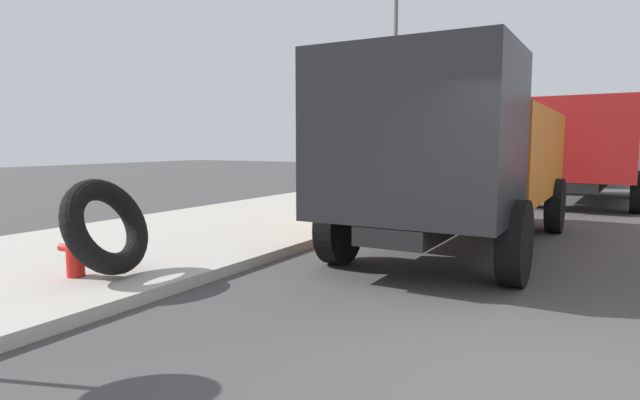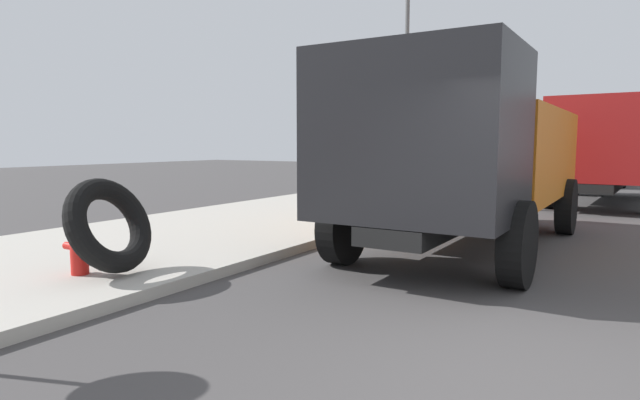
{
  "view_description": "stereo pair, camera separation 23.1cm",
  "coord_description": "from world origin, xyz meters",
  "px_view_note": "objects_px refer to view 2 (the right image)",
  "views": [
    {
      "loc": [
        -4.13,
        -0.52,
        1.79
      ],
      "look_at": [
        1.44,
        2.63,
        1.11
      ],
      "focal_mm": 29.46,
      "sensor_mm": 36.0,
      "label": 1
    },
    {
      "loc": [
        -4.01,
        -0.72,
        1.79
      ],
      "look_at": [
        1.44,
        2.63,
        1.11
      ],
      "focal_mm": 29.46,
      "sensor_mm": 36.0,
      "label": 2
    }
  ],
  "objects_px": {
    "loose_tire": "(110,225)",
    "dump_truck_orange": "(469,154)",
    "street_light_pole": "(406,90)",
    "fire_hydrant": "(79,244)",
    "dump_truck_red": "(593,148)",
    "dump_truck_gray": "(609,150)"
  },
  "relations": [
    {
      "from": "fire_hydrant",
      "to": "dump_truck_orange",
      "type": "height_order",
      "value": "dump_truck_orange"
    },
    {
      "from": "fire_hydrant",
      "to": "street_light_pole",
      "type": "xyz_separation_m",
      "value": [
        9.91,
        -0.26,
        2.74
      ]
    },
    {
      "from": "dump_truck_red",
      "to": "street_light_pole",
      "type": "bearing_deg",
      "value": 163.75
    },
    {
      "from": "loose_tire",
      "to": "dump_truck_red",
      "type": "xyz_separation_m",
      "value": [
        22.6,
        -3.7,
        0.83
      ]
    },
    {
      "from": "loose_tire",
      "to": "street_light_pole",
      "type": "bearing_deg",
      "value": 0.38
    },
    {
      "from": "dump_truck_red",
      "to": "fire_hydrant",
      "type": "bearing_deg",
      "value": 170.01
    },
    {
      "from": "dump_truck_red",
      "to": "loose_tire",
      "type": "bearing_deg",
      "value": 170.71
    },
    {
      "from": "fire_hydrant",
      "to": "street_light_pole",
      "type": "relative_size",
      "value": 0.12
    },
    {
      "from": "loose_tire",
      "to": "dump_truck_orange",
      "type": "distance_m",
      "value": 5.73
    },
    {
      "from": "loose_tire",
      "to": "street_light_pole",
      "type": "distance_m",
      "value": 10.01
    },
    {
      "from": "fire_hydrant",
      "to": "loose_tire",
      "type": "xyz_separation_m",
      "value": [
        0.21,
        -0.32,
        0.24
      ]
    },
    {
      "from": "loose_tire",
      "to": "dump_truck_red",
      "type": "height_order",
      "value": "dump_truck_red"
    },
    {
      "from": "dump_truck_orange",
      "to": "dump_truck_gray",
      "type": "height_order",
      "value": "same"
    },
    {
      "from": "dump_truck_red",
      "to": "dump_truck_gray",
      "type": "bearing_deg",
      "value": -173.11
    },
    {
      "from": "dump_truck_gray",
      "to": "dump_truck_orange",
      "type": "bearing_deg",
      "value": 169.64
    },
    {
      "from": "loose_tire",
      "to": "street_light_pole",
      "type": "relative_size",
      "value": 0.2
    },
    {
      "from": "loose_tire",
      "to": "dump_truck_orange",
      "type": "bearing_deg",
      "value": -33.65
    },
    {
      "from": "dump_truck_orange",
      "to": "dump_truck_red",
      "type": "height_order",
      "value": "same"
    },
    {
      "from": "dump_truck_gray",
      "to": "dump_truck_red",
      "type": "bearing_deg",
      "value": 6.89
    },
    {
      "from": "dump_truck_gray",
      "to": "street_light_pole",
      "type": "xyz_separation_m",
      "value": [
        -3.96,
        4.84,
        1.67
      ]
    },
    {
      "from": "fire_hydrant",
      "to": "dump_truck_red",
      "type": "bearing_deg",
      "value": -9.99
    },
    {
      "from": "fire_hydrant",
      "to": "dump_truck_gray",
      "type": "bearing_deg",
      "value": -20.18
    }
  ]
}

